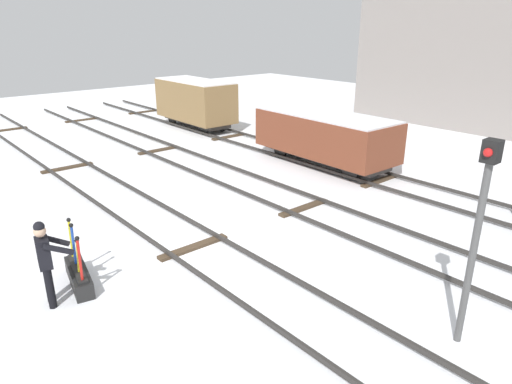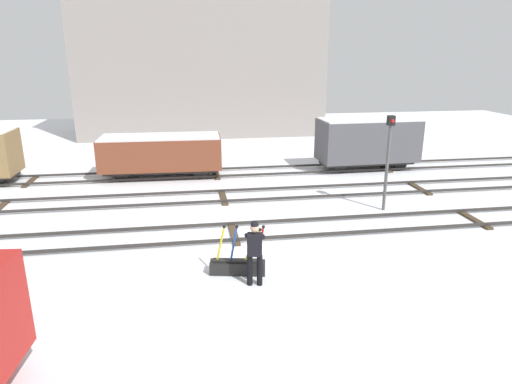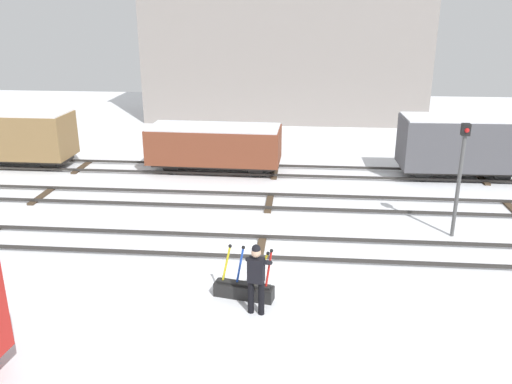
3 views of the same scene
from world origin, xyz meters
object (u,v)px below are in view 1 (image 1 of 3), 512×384
(switch_lever_frame, at_px, (79,274))
(rail_worker, at_px, (46,258))
(freight_car_near_switch, at_px, (325,135))
(signal_post, at_px, (478,225))
(freight_car_back_track, at_px, (195,101))

(switch_lever_frame, xyz_separation_m, rail_worker, (0.37, -0.67, 0.78))
(freight_car_near_switch, bearing_deg, signal_post, -34.40)
(switch_lever_frame, distance_m, signal_post, 7.87)
(signal_post, bearing_deg, freight_car_near_switch, 144.18)
(rail_worker, bearing_deg, freight_car_back_track, 147.46)
(signal_post, distance_m, freight_car_near_switch, 10.77)
(signal_post, bearing_deg, switch_lever_frame, -144.77)
(switch_lever_frame, relative_size, rail_worker, 0.87)
(rail_worker, distance_m, freight_car_back_track, 16.39)
(signal_post, distance_m, freight_car_back_track, 18.78)
(rail_worker, xyz_separation_m, signal_post, (5.85, 5.06, 1.23))
(rail_worker, bearing_deg, switch_lever_frame, 129.93)
(freight_car_near_switch, bearing_deg, switch_lever_frame, -75.49)
(rail_worker, bearing_deg, signal_post, 52.07)
(switch_lever_frame, distance_m, rail_worker, 1.09)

